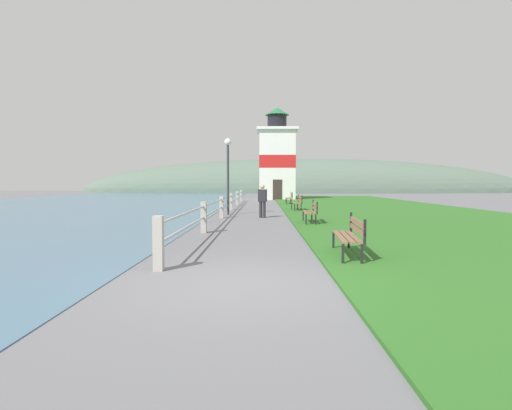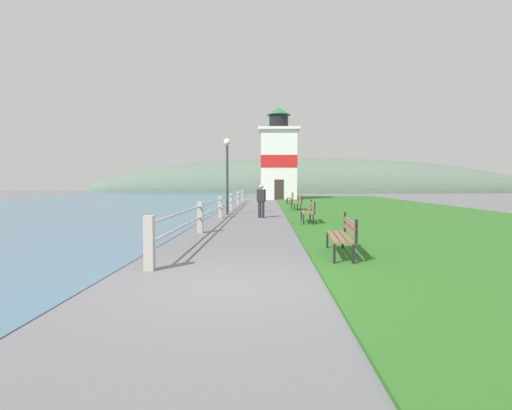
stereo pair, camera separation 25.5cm
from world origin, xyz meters
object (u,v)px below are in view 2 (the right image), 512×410
Objects in this scene: person_strolling at (261,200)px; lamp_post at (227,162)px; park_bench_near at (343,233)px; lighthouse at (279,160)px; park_bench_midway at (309,211)px; park_bench_by_lighthouse at (291,197)px; park_bench_far at (298,202)px.

person_strolling is 0.40× the size of lamp_post.
lighthouse is at bearing -84.69° from park_bench_near.
park_bench_near is 7.37m from park_bench_midway.
park_bench_midway is at bearing -88.74° from lighthouse.
park_bench_midway and park_bench_by_lighthouse have the same top height.
person_strolling is (-2.14, -12.39, 0.32)m from park_bench_by_lighthouse.
lamp_post is at bearing 63.77° from person_strolling.
park_bench_by_lighthouse is (0.18, 22.57, 0.00)m from park_bench_near.
park_bench_midway is 7.60m from park_bench_far.
lighthouse is (-0.51, 31.96, 3.48)m from park_bench_near.
lamp_post reaches higher than park_bench_midway.
lamp_post reaches higher than park_bench_near.
park_bench_far is at bearing 38.08° from lamp_post.
park_bench_midway is 3.46m from person_strolling.
lighthouse reaches higher than park_bench_midway.
park_bench_near is 12.68m from lamp_post.
lamp_post is at bearing -48.27° from park_bench_midway.
lighthouse is 20.35m from lamp_post.
park_bench_midway is 1.11× the size of person_strolling.
lighthouse is at bearing 14.15° from person_strolling.
park_bench_far is 5.24m from person_strolling.
park_bench_by_lighthouse is 12.58m from person_strolling.
park_bench_near is 22.57m from park_bench_by_lighthouse.
lamp_post is (-3.24, -20.04, -1.28)m from lighthouse.
lighthouse is (-0.65, 17.00, 3.48)m from park_bench_far.
park_bench_far and park_bench_by_lighthouse have the same top height.
park_bench_midway is at bearing -126.74° from person_strolling.
park_bench_by_lighthouse is 0.21× the size of lighthouse.
park_bench_midway is 0.89× the size of park_bench_by_lighthouse.
park_bench_midway is at bearing -85.85° from park_bench_near.
lighthouse is 22.06m from person_strolling.
park_bench_near is 1.16× the size of park_bench_far.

